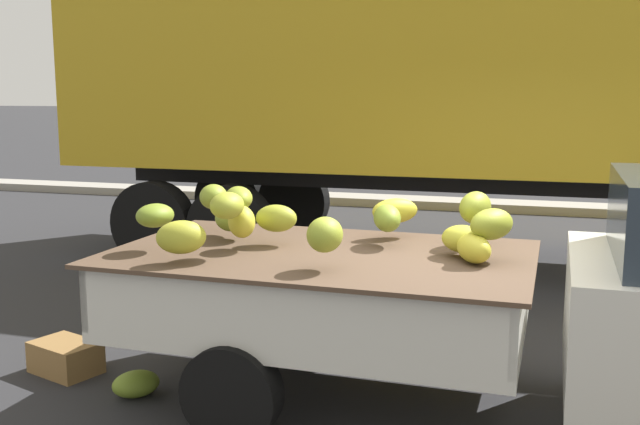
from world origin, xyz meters
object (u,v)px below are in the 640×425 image
fallen_banana_bunch_near_tailgate (136,384)px  pickup_truck (629,304)px  produce_crate (66,357)px  semi_trailer (537,63)px

fallen_banana_bunch_near_tailgate → pickup_truck: bearing=5.7°
fallen_banana_bunch_near_tailgate → produce_crate: (-0.78, 0.25, 0.03)m
semi_trailer → fallen_banana_bunch_near_tailgate: bearing=-118.0°
semi_trailer → fallen_banana_bunch_near_tailgate: semi_trailer is taller
pickup_truck → produce_crate: size_ratio=9.92×
pickup_truck → produce_crate: pickup_truck is taller
semi_trailer → produce_crate: semi_trailer is taller
pickup_truck → fallen_banana_bunch_near_tailgate: size_ratio=15.00×
pickup_truck → fallen_banana_bunch_near_tailgate: bearing=-173.3°
pickup_truck → semi_trailer: bearing=99.4°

